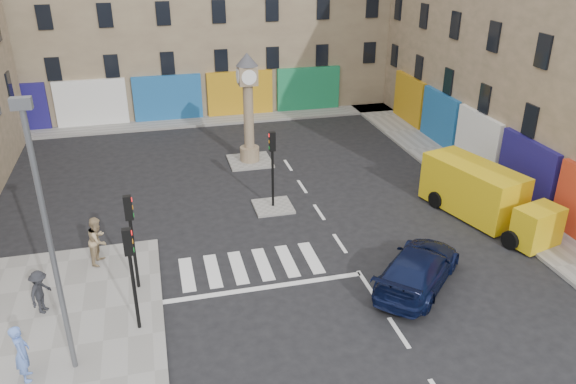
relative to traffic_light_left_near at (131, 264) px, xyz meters
name	(u,v)px	position (x,y,z in m)	size (l,w,h in m)	color
ground	(376,298)	(8.30, -0.20, -2.62)	(120.00, 120.00, 0.00)	black
sidewalk_right	(454,169)	(17.00, 9.80, -2.55)	(2.60, 30.00, 0.15)	gray
sidewalk_far	(200,121)	(4.30, 22.00, -2.55)	(32.00, 2.40, 0.15)	gray
island_near	(273,207)	(6.30, 7.80, -2.56)	(1.80, 1.80, 0.12)	gray
island_far	(250,161)	(6.30, 13.80, -2.56)	(2.40, 2.40, 0.12)	gray
traffic_light_left_near	(131,264)	(0.00, 0.00, 0.00)	(0.28, 0.22, 3.70)	black
traffic_light_left_far	(131,228)	(0.00, 2.40, 0.00)	(0.28, 0.22, 3.70)	black
traffic_light_island	(272,157)	(6.30, 7.80, -0.03)	(0.28, 0.22, 3.70)	black
lamp_post	(48,231)	(-1.90, -1.40, 2.17)	(0.50, 0.25, 8.30)	#595B60
clock_pillar	(248,102)	(6.30, 13.80, 0.93)	(1.20, 1.20, 6.10)	#A08469
navy_sedan	(418,268)	(10.09, 0.21, -1.89)	(2.06, 5.07, 1.47)	black
yellow_van	(483,195)	(15.32, 4.41, -1.42)	(3.65, 6.91, 2.41)	gold
pedestrian_blue	(22,353)	(-3.21, -1.59, -1.54)	(0.68, 0.45, 1.86)	#5C7ED2
pedestrian_tan	(98,240)	(-1.42, 4.53, -1.49)	(0.95, 0.74, 1.96)	tan
pedestrian_dark	(40,292)	(-3.17, 1.68, -1.67)	(1.03, 0.59, 1.60)	black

